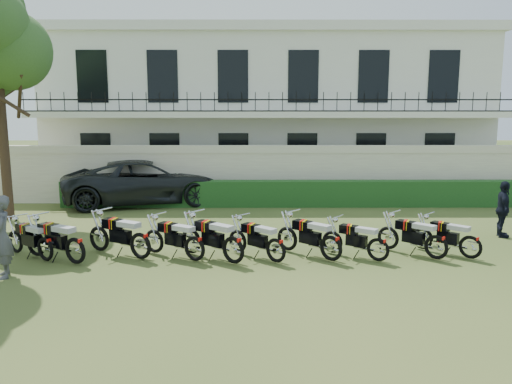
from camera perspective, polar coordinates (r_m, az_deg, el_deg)
The scene contains 17 objects.
ground at distance 12.35m, azimuth 2.61°, elevation -8.02°, with size 100.00×100.00×0.00m, color #30471C.
perimeter_wall at distance 19.94m, azimuth 1.51°, elevation 2.10°, with size 30.00×0.35×2.30m.
hedge at distance 19.31m, azimuth 4.54°, elevation -0.18°, with size 18.00×0.60×1.00m, color #19461B.
building at distance 25.74m, azimuth 1.13°, elevation 9.40°, with size 20.40×9.60×7.40m.
motorcycle_0 at distance 13.29m, azimuth -22.97°, elevation -5.41°, with size 1.61×1.11×1.02m.
motorcycle_1 at distance 12.75m, azimuth -19.98°, elevation -5.63°, with size 1.85×1.07×1.11m.
motorcycle_2 at distance 12.71m, azimuth -13.09°, elevation -5.29°, with size 1.87×1.14×1.14m.
motorcycle_3 at distance 12.33m, azimuth -7.04°, elevation -5.75°, with size 1.70×1.11×1.06m.
motorcycle_4 at distance 12.03m, azimuth -2.62°, elevation -5.89°, with size 1.71×1.38×1.14m.
motorcycle_5 at distance 12.13m, azimuth 2.29°, elevation -6.01°, with size 1.46×1.34×1.03m.
motorcycle_6 at distance 12.37m, azimuth 8.60°, elevation -5.66°, with size 1.55×1.43×1.10m.
motorcycle_7 at distance 12.59m, azimuth 13.82°, elevation -5.79°, with size 1.53×1.13×0.99m.
motorcycle_8 at distance 13.16m, azimuth 19.94°, elevation -5.30°, with size 1.46×1.40×1.05m.
motorcycle_9 at distance 13.53m, azimuth 23.35°, elevation -5.22°, with size 1.39×1.33×1.00m.
suv at distance 20.24m, azimuth -12.45°, elevation 1.15°, with size 2.91×6.31×1.75m, color black.
inspector at distance 12.39m, azimuth -27.06°, elevation -4.59°, with size 0.67×0.44×1.84m, color #56575B.
officer_5 at distance 16.23m, azimuth 26.40°, elevation -1.78°, with size 0.97×0.40×1.66m, color black.
Camera 1 is at (-0.60, -11.77, 3.69)m, focal length 35.00 mm.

